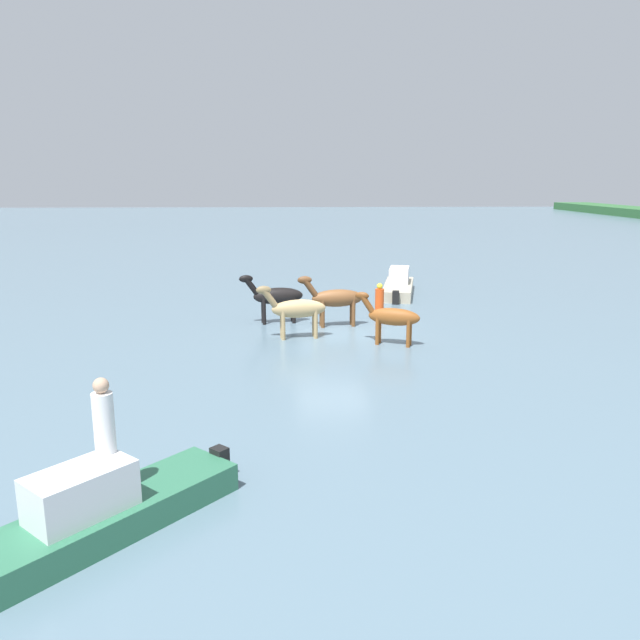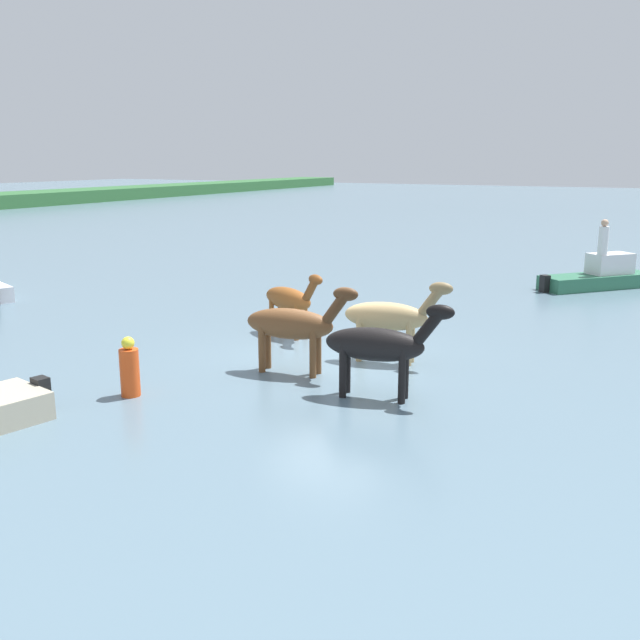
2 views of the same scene
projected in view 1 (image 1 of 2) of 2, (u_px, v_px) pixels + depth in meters
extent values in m
plane|color=slate|center=(333.00, 335.00, 21.41)|extent=(200.35, 200.35, 0.00)
ellipsoid|color=tan|center=(299.00, 309.00, 20.73)|extent=(0.82, 1.90, 0.62)
cylinder|color=tan|center=(283.00, 325.00, 20.59)|extent=(0.14, 0.14, 1.01)
cylinder|color=tan|center=(282.00, 323.00, 20.87)|extent=(0.14, 0.14, 1.01)
cylinder|color=tan|center=(316.00, 324.00, 20.80)|extent=(0.14, 0.14, 1.01)
cylinder|color=tan|center=(314.00, 322.00, 21.09)|extent=(0.14, 0.14, 1.01)
cylinder|color=olive|center=(270.00, 298.00, 20.45)|extent=(0.30, 0.59, 0.68)
ellipsoid|color=olive|center=(264.00, 290.00, 20.35)|extent=(0.29, 0.53, 0.27)
ellipsoid|color=brown|center=(337.00, 298.00, 22.42)|extent=(0.80, 1.95, 0.64)
cylinder|color=brown|center=(323.00, 314.00, 22.29)|extent=(0.14, 0.14, 1.04)
cylinder|color=brown|center=(321.00, 312.00, 22.59)|extent=(0.14, 0.14, 1.04)
cylinder|color=brown|center=(353.00, 312.00, 22.49)|extent=(0.14, 0.14, 1.04)
cylinder|color=brown|center=(352.00, 311.00, 22.78)|extent=(0.14, 0.14, 1.04)
cylinder|color=#50311A|center=(310.00, 288.00, 22.16)|extent=(0.29, 0.60, 0.70)
ellipsoid|color=#50311A|center=(305.00, 280.00, 22.06)|extent=(0.29, 0.54, 0.28)
ellipsoid|color=brown|center=(394.00, 317.00, 19.88)|extent=(1.09, 1.75, 0.57)
cylinder|color=brown|center=(377.00, 331.00, 20.02)|extent=(0.12, 0.12, 0.93)
cylinder|color=brown|center=(379.00, 329.00, 20.28)|extent=(0.12, 0.12, 0.93)
cylinder|color=brown|center=(408.00, 333.00, 19.70)|extent=(0.12, 0.12, 0.93)
cylinder|color=brown|center=(410.00, 331.00, 19.95)|extent=(0.12, 0.12, 0.93)
cylinder|color=brown|center=(367.00, 304.00, 20.09)|extent=(0.37, 0.55, 0.62)
ellipsoid|color=brown|center=(362.00, 296.00, 20.09)|extent=(0.35, 0.50, 0.25)
ellipsoid|color=black|center=(278.00, 296.00, 22.93)|extent=(0.86, 1.92, 0.62)
cylinder|color=black|center=(264.00, 311.00, 22.79)|extent=(0.14, 0.14, 1.02)
cylinder|color=black|center=(263.00, 309.00, 23.07)|extent=(0.14, 0.14, 1.02)
cylinder|color=black|center=(294.00, 310.00, 23.02)|extent=(0.14, 0.14, 1.02)
cylinder|color=black|center=(292.00, 308.00, 23.31)|extent=(0.14, 0.14, 1.02)
cylinder|color=black|center=(251.00, 286.00, 22.64)|extent=(0.31, 0.60, 0.68)
ellipsoid|color=black|center=(246.00, 279.00, 22.53)|extent=(0.30, 0.54, 0.27)
cube|color=#2D6B4C|center=(114.00, 519.00, 9.50)|extent=(3.84, 3.59, 0.62)
cube|color=silver|center=(81.00, 492.00, 8.98)|extent=(1.64, 1.59, 0.70)
cube|color=black|center=(220.00, 465.00, 11.11)|extent=(0.37, 0.37, 0.67)
cube|color=#B7AD93|center=(398.00, 291.00, 28.84)|extent=(4.71, 2.21, 0.64)
cube|color=silver|center=(399.00, 275.00, 29.22)|extent=(1.79, 1.22, 0.70)
cube|color=black|center=(396.00, 299.00, 26.55)|extent=(0.29, 0.32, 0.69)
cylinder|color=silver|center=(104.00, 423.00, 9.37)|extent=(0.32, 0.32, 0.95)
sphere|color=tan|center=(101.00, 385.00, 9.24)|extent=(0.24, 0.24, 0.24)
cylinder|color=#E54C19|center=(379.00, 300.00, 25.21)|extent=(0.36, 0.36, 0.90)
sphere|color=yellow|center=(380.00, 286.00, 25.08)|extent=(0.24, 0.24, 0.24)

